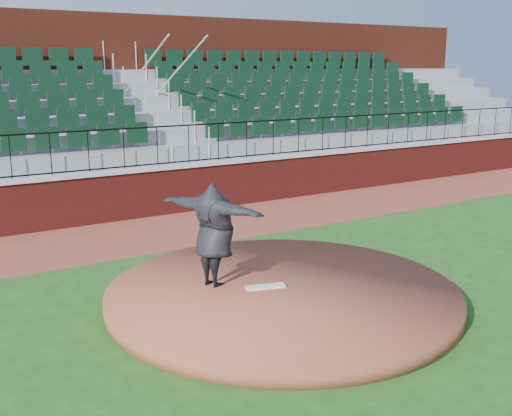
{
  "coord_description": "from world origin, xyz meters",
  "views": [
    {
      "loc": [
        -5.83,
        -7.79,
        3.82
      ],
      "look_at": [
        0.0,
        1.5,
        1.3
      ],
      "focal_mm": 43.46,
      "sensor_mm": 36.0,
      "label": 1
    }
  ],
  "objects": [
    {
      "name": "field_wall",
      "position": [
        0.0,
        7.0,
        0.6
      ],
      "size": [
        34.0,
        0.35,
        1.2
      ],
      "primitive_type": "cube",
      "color": "maroon",
      "rests_on": "ground"
    },
    {
      "name": "pitcher",
      "position": [
        -1.2,
        0.89,
        1.12
      ],
      "size": [
        1.32,
        2.2,
        1.73
      ],
      "primitive_type": "imported",
      "rotation": [
        0.0,
        0.0,
        1.94
      ],
      "color": "black",
      "rests_on": "pitchers_mound"
    },
    {
      "name": "concourse_wall",
      "position": [
        0.0,
        12.52,
        2.75
      ],
      "size": [
        34.0,
        0.5,
        5.5
      ],
      "primitive_type": "cube",
      "color": "maroon",
      "rests_on": "ground"
    },
    {
      "name": "wall_cap",
      "position": [
        0.0,
        7.0,
        1.25
      ],
      "size": [
        34.0,
        0.45,
        0.1
      ],
      "primitive_type": "cube",
      "color": "#B7B7B7",
      "rests_on": "field_wall"
    },
    {
      "name": "ground",
      "position": [
        0.0,
        0.0,
        0.0
      ],
      "size": [
        90.0,
        90.0,
        0.0
      ],
      "primitive_type": "plane",
      "color": "#1D4F16",
      "rests_on": "ground"
    },
    {
      "name": "pitching_rubber",
      "position": [
        -0.57,
        0.29,
        0.27
      ],
      "size": [
        0.68,
        0.35,
        0.04
      ],
      "primitive_type": "cube",
      "rotation": [
        0.0,
        0.0,
        -0.29
      ],
      "color": "silver",
      "rests_on": "pitchers_mound"
    },
    {
      "name": "seating_stands",
      "position": [
        0.0,
        9.72,
        2.3
      ],
      "size": [
        34.0,
        5.1,
        4.6
      ],
      "primitive_type": null,
      "color": "gray",
      "rests_on": "ground"
    },
    {
      "name": "warning_track",
      "position": [
        0.0,
        5.4,
        0.01
      ],
      "size": [
        34.0,
        3.2,
        0.01
      ],
      "primitive_type": "cube",
      "color": "brown",
      "rests_on": "ground"
    },
    {
      "name": "wall_railing",
      "position": [
        0.0,
        7.0,
        1.8
      ],
      "size": [
        34.0,
        0.05,
        1.0
      ],
      "primitive_type": null,
      "color": "black",
      "rests_on": "wall_cap"
    },
    {
      "name": "pitchers_mound",
      "position": [
        -0.32,
        0.17,
        0.12
      ],
      "size": [
        5.8,
        5.8,
        0.25
      ],
      "primitive_type": "cylinder",
      "color": "brown",
      "rests_on": "ground"
    }
  ]
}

